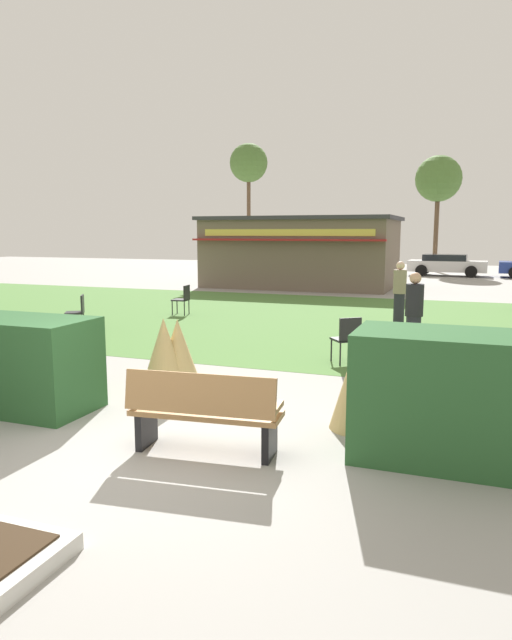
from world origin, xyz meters
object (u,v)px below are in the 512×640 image
object	(u,v)px
cafe_chair_north	(347,336)
parked_car_center_slot	(447,264)
tree_right_bg	(438,180)
parked_car_west_slot	(358,263)
cafe_chair_center	(78,310)
person_standing	(399,293)
food_kiosk	(302,252)
cafe_chair_west	(183,297)
person_strolling	(414,316)
park_bench	(204,412)
tree_left_bg	(249,164)

from	to	relation	value
cafe_chair_north	parked_car_center_slot	bearing A→B (deg)	87.83
tree_right_bg	parked_car_west_slot	bearing A→B (deg)	-138.76
cafe_chair_center	person_standing	size ratio (longest dim) A/B	0.53
food_kiosk	parked_car_center_slot	world-z (taller)	food_kiosk
cafe_chair_west	cafe_chair_center	world-z (taller)	same
cafe_chair_north	person_strolling	size ratio (longest dim) A/B	0.53
park_bench	person_strolling	distance (m)	5.97
park_bench	food_kiosk	bearing A→B (deg)	102.77
tree_left_bg	park_bench	bearing A→B (deg)	-69.67
park_bench	parked_car_west_slot	bearing A→B (deg)	97.06
park_bench	person_standing	world-z (taller)	person_standing
parked_car_west_slot	tree_right_bg	xyz separation A→B (m)	(4.17, 3.65, 4.98)
parked_car_center_slot	tree_left_bg	distance (m)	17.18
cafe_chair_center	tree_right_bg	size ratio (longest dim) A/B	0.13
cafe_chair_center	cafe_chair_north	size ratio (longest dim) A/B	1.00
tree_right_bg	person_strolling	bearing A→B (deg)	-87.67
tree_left_bg	person_standing	bearing A→B (deg)	-60.99
person_strolling	parked_car_west_slot	bearing A→B (deg)	123.89
person_strolling	parked_car_west_slot	size ratio (longest dim) A/B	0.39
cafe_chair_west	person_standing	distance (m)	6.23
cafe_chair_center	parked_car_west_slot	distance (m)	22.40
person_strolling	food_kiosk	bearing A→B (deg)	134.78
park_bench	tree_right_bg	xyz separation A→B (m)	(0.65, 32.07, 5.14)
food_kiosk	tree_left_bg	world-z (taller)	tree_left_bg
cafe_chair_north	parked_car_center_slot	xyz separation A→B (m)	(0.89, 23.53, 0.12)
food_kiosk	person_standing	world-z (taller)	food_kiosk
park_bench	tree_left_bg	world-z (taller)	tree_left_bg
person_standing	tree_left_bg	distance (m)	29.43
cafe_chair_north	tree_right_bg	xyz separation A→B (m)	(0.04, 27.18, 5.09)
park_bench	parked_car_center_slot	distance (m)	28.46
park_bench	cafe_chair_north	distance (m)	4.93
person_strolling	parked_car_west_slot	distance (m)	23.31
person_standing	parked_car_center_slot	bearing A→B (deg)	-176.43
food_kiosk	parked_car_center_slot	bearing A→B (deg)	55.76
parked_car_west_slot	tree_right_bg	world-z (taller)	tree_right_bg
parked_car_west_slot	person_strolling	bearing A→B (deg)	-77.01
cafe_chair_center	tree_right_bg	world-z (taller)	tree_right_bg
parked_car_west_slot	parked_car_center_slot	bearing A→B (deg)	0.04
tree_left_bg	cafe_chair_center	bearing A→B (deg)	-77.25
cafe_chair_north	person_standing	xyz separation A→B (m)	(0.38, 4.89, 0.33)
food_kiosk	person_strolling	bearing A→B (deg)	-66.12
food_kiosk	cafe_chair_center	world-z (taller)	food_kiosk
park_bench	cafe_chair_west	size ratio (longest dim) A/B	1.96
person_standing	tree_right_bg	size ratio (longest dim) A/B	0.24
park_bench	tree_left_bg	size ratio (longest dim) A/B	0.20
cafe_chair_west	person_standing	size ratio (longest dim) A/B	0.53
person_standing	tree_left_bg	bearing A→B (deg)	-145.86
park_bench	cafe_chair_center	xyz separation A→B (m)	(-6.43, 6.21, 0.05)
food_kiosk	tree_right_bg	world-z (taller)	tree_right_bg
food_kiosk	cafe_chair_center	distance (m)	13.64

